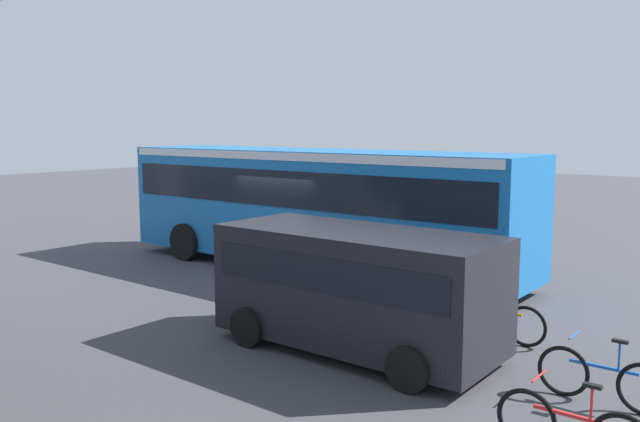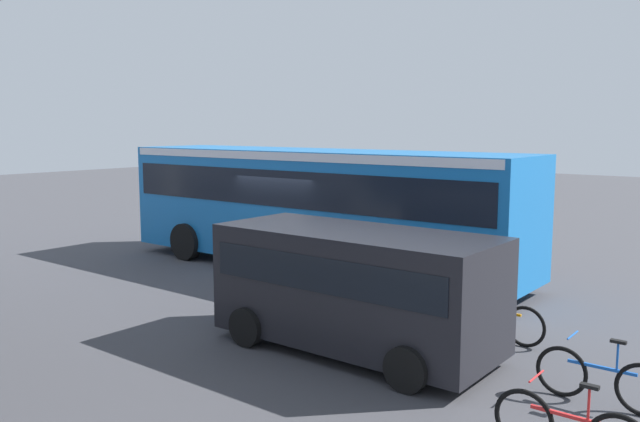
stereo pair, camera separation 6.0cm
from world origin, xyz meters
name	(u,v)px [view 1 (the left image)]	position (x,y,z in m)	size (l,w,h in m)	color
ground	(296,271)	(0.00, 0.00, 0.00)	(80.00, 80.00, 0.00)	#424247
city_bus	(315,199)	(-0.31, -0.44, 1.88)	(11.54, 2.85, 3.15)	#196BB7
parked_van	(357,282)	(-4.74, 4.04, 1.18)	(4.80, 2.17, 2.05)	black
bicycle_blue	(603,379)	(-8.62, 3.81, 0.37)	(1.77, 0.44, 0.96)	black
bicycle_orange	(497,320)	(-6.41, 2.11, 0.37)	(1.77, 0.44, 0.96)	black
pedestrian	(517,236)	(-4.49, -3.75, 0.89)	(0.38, 0.38, 1.79)	#2D2D38
traffic_sign	(409,188)	(-0.69, -4.61, 1.89)	(0.08, 0.60, 2.80)	slate
lane_dash_leftmost	(477,276)	(-4.00, -2.36, 0.00)	(2.00, 0.20, 0.01)	silver
lane_dash_left	(348,257)	(0.00, -2.36, 0.00)	(2.00, 0.20, 0.01)	silver
lane_dash_centre	(249,242)	(4.00, -2.36, 0.00)	(2.00, 0.20, 0.01)	silver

